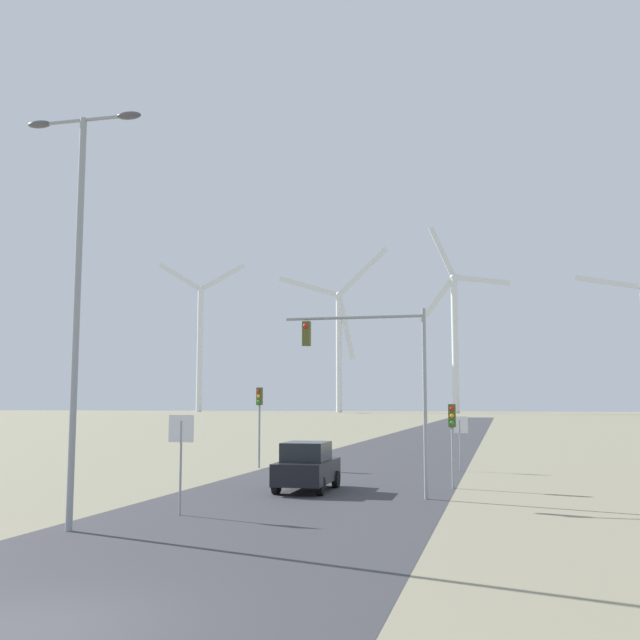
# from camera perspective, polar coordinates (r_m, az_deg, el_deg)

# --- Properties ---
(ground_plane) EXTENTS (600.00, 600.00, 0.00)m
(ground_plane) POSITION_cam_1_polar(r_m,az_deg,el_deg) (12.58, -21.16, -21.07)
(ground_plane) COLOR gray
(road_surface) EXTENTS (10.00, 240.00, 0.01)m
(road_surface) POSITION_cam_1_polar(r_m,az_deg,el_deg) (58.55, 7.02, -9.52)
(road_surface) COLOR #38383D
(road_surface) RESTS_ON ground
(streetlamp) EXTENTS (3.43, 0.32, 11.10)m
(streetlamp) POSITION_cam_1_polar(r_m,az_deg,el_deg) (21.09, -17.94, 3.76)
(streetlamp) COLOR #93999E
(streetlamp) RESTS_ON ground
(stop_sign_near) EXTENTS (0.81, 0.07, 2.93)m
(stop_sign_near) POSITION_cam_1_polar(r_m,az_deg,el_deg) (22.90, -10.54, -9.33)
(stop_sign_near) COLOR #93999E
(stop_sign_near) RESTS_ON ground
(stop_sign_far) EXTENTS (0.81, 0.07, 2.64)m
(stop_sign_far) POSITION_cam_1_polar(r_m,az_deg,el_deg) (37.56, 10.60, -8.44)
(stop_sign_far) COLOR #93999E
(stop_sign_far) RESTS_ON ground
(traffic_light_post_near_left) EXTENTS (0.28, 0.34, 4.09)m
(traffic_light_post_near_left) POSITION_cam_1_polar(r_m,az_deg,el_deg) (38.83, -4.64, -6.77)
(traffic_light_post_near_left) COLOR #93999E
(traffic_light_post_near_left) RESTS_ON ground
(traffic_light_post_near_right) EXTENTS (0.28, 0.34, 3.25)m
(traffic_light_post_near_right) POSITION_cam_1_polar(r_m,az_deg,el_deg) (29.93, 10.04, -7.98)
(traffic_light_post_near_right) COLOR #93999E
(traffic_light_post_near_right) RESTS_ON ground
(traffic_light_mast_overhead) EXTENTS (5.10, 0.35, 6.61)m
(traffic_light_mast_overhead) POSITION_cam_1_polar(r_m,az_deg,el_deg) (26.69, 4.32, -3.24)
(traffic_light_mast_overhead) COLOR #93999E
(traffic_light_mast_overhead) RESTS_ON ground
(car_approaching) EXTENTS (1.92, 4.15, 1.83)m
(car_approaching) POSITION_cam_1_polar(r_m,az_deg,el_deg) (28.69, -1.00, -11.10)
(car_approaching) COLOR black
(car_approaching) RESTS_ON ground
(wind_turbine_far_left) EXTENTS (34.23, 5.63, 58.35)m
(wind_turbine_far_left) POSITION_cam_1_polar(r_m,az_deg,el_deg) (293.41, -9.13, -1.22)
(wind_turbine_far_left) COLOR silver
(wind_turbine_far_left) RESTS_ON ground
(wind_turbine_left) EXTENTS (41.91, 2.69, 59.87)m
(wind_turbine_left) POSITION_cam_1_polar(r_m,az_deg,el_deg) (273.35, 1.46, -1.28)
(wind_turbine_left) COLOR silver
(wind_turbine_left) RESTS_ON ground
(wind_turbine_center) EXTENTS (30.32, 6.38, 63.23)m
(wind_turbine_center) POSITION_cam_1_polar(r_m,az_deg,el_deg) (254.30, 10.23, -0.66)
(wind_turbine_center) COLOR silver
(wind_turbine_center) RESTS_ON ground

